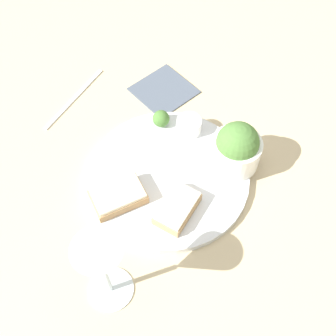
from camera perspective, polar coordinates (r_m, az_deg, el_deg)
ground_plane at (r=0.79m, az=0.00°, el=-1.35°), size 4.00×4.00×0.00m
dinner_plate at (r=0.78m, az=0.00°, el=-1.08°), size 0.30×0.30×0.01m
salad_bowl at (r=0.76m, az=9.26°, el=2.70°), size 0.09×0.09×0.10m
sauce_ramekin at (r=0.82m, az=2.85°, el=5.81°), size 0.05×0.05×0.03m
cheese_toast_near at (r=0.74m, az=-6.78°, el=-3.74°), size 0.11×0.09×0.03m
cheese_toast_far at (r=0.73m, az=1.25°, el=-5.46°), size 0.09×0.06×0.03m
wine_glass at (r=0.59m, az=-9.04°, el=-12.53°), size 0.07×0.07×0.17m
garnish at (r=0.83m, az=-0.95°, el=6.71°), size 0.03×0.03×0.03m
napkin at (r=0.92m, az=-0.57°, el=10.52°), size 0.13×0.13×0.01m
fork at (r=0.93m, az=-12.56°, el=9.28°), size 0.19×0.04×0.01m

